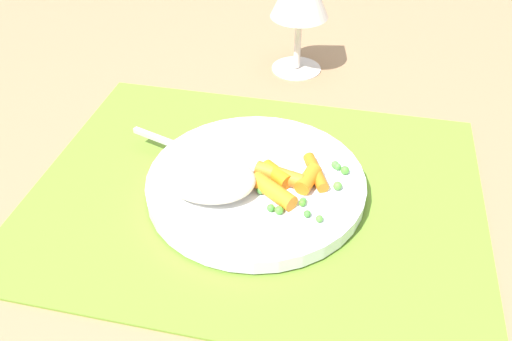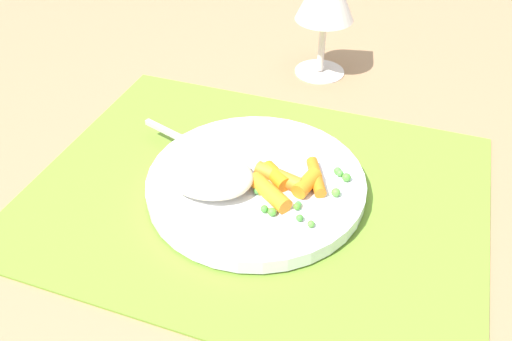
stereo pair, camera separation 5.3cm
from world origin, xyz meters
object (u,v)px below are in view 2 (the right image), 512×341
(plate, at_px, (256,183))
(fork, at_px, (224,160))
(rice_mound, at_px, (208,174))
(carrot_portion, at_px, (286,182))

(plate, bearing_deg, fork, 161.86)
(rice_mound, xyz_separation_m, fork, (0.00, 0.04, -0.01))
(carrot_portion, distance_m, fork, 0.08)
(fork, bearing_deg, rice_mound, -91.85)
(carrot_portion, bearing_deg, fork, 165.94)
(plate, height_order, fork, fork)
(plate, relative_size, carrot_portion, 2.58)
(rice_mound, distance_m, carrot_portion, 0.08)
(plate, xyz_separation_m, fork, (-0.04, 0.01, 0.01))
(rice_mound, relative_size, fork, 0.49)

